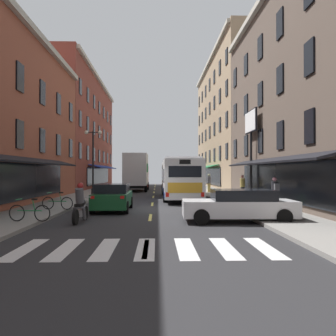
# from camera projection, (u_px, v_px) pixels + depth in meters

# --- Properties ---
(ground_plane) EXTENTS (34.80, 80.00, 0.10)m
(ground_plane) POSITION_uv_depth(u_px,v_px,m) (152.00, 210.00, 19.56)
(ground_plane) COLOR #28282B
(lane_centre_dashes) EXTENTS (0.14, 73.90, 0.01)m
(lane_centre_dashes) POSITION_uv_depth(u_px,v_px,m) (151.00, 210.00, 19.31)
(lane_centre_dashes) COLOR #DBCC4C
(lane_centre_dashes) RESTS_ON ground
(crosswalk_near) EXTENTS (7.10, 2.80, 0.01)m
(crosswalk_near) POSITION_uv_depth(u_px,v_px,m) (146.00, 248.00, 9.57)
(crosswalk_near) COLOR silver
(crosswalk_near) RESTS_ON ground
(sidewalk_left) EXTENTS (3.00, 80.00, 0.14)m
(sidewalk_left) POSITION_uv_depth(u_px,v_px,m) (46.00, 208.00, 19.38)
(sidewalk_left) COLOR gray
(sidewalk_left) RESTS_ON ground
(sidewalk_right) EXTENTS (3.00, 80.00, 0.14)m
(sidewalk_right) POSITION_uv_depth(u_px,v_px,m) (255.00, 208.00, 19.75)
(sidewalk_right) COLOR gray
(sidewalk_right) RESTS_ON ground
(storefront_row_right) EXTENTS (9.44, 79.90, 17.15)m
(storefront_row_right) POSITION_uv_depth(u_px,v_px,m) (309.00, 103.00, 25.24)
(storefront_row_right) COLOR brown
(storefront_row_right) RESTS_ON ground
(billboard_sign) EXTENTS (0.40, 2.82, 6.38)m
(billboard_sign) POSITION_uv_depth(u_px,v_px,m) (251.00, 132.00, 24.90)
(billboard_sign) COLOR black
(billboard_sign) RESTS_ON sidewalk_right
(transit_bus) EXTENTS (2.67, 12.53, 3.09)m
(transit_bus) POSITION_uv_depth(u_px,v_px,m) (179.00, 178.00, 27.79)
(transit_bus) COLOR silver
(transit_bus) RESTS_ON ground
(box_truck) EXTENTS (2.55, 6.98, 4.00)m
(box_truck) POSITION_uv_depth(u_px,v_px,m) (137.00, 173.00, 37.69)
(box_truck) COLOR #B21E19
(box_truck) RESTS_ON ground
(sedan_near) EXTENTS (4.74, 2.09, 1.37)m
(sedan_near) POSITION_uv_depth(u_px,v_px,m) (239.00, 205.00, 14.62)
(sedan_near) COLOR silver
(sedan_near) RESTS_ON ground
(sedan_mid) EXTENTS (1.90, 4.29, 1.41)m
(sedan_mid) POSITION_uv_depth(u_px,v_px,m) (140.00, 182.00, 46.67)
(sedan_mid) COLOR silver
(sedan_mid) RESTS_ON ground
(sedan_far) EXTENTS (1.92, 4.25, 1.47)m
(sedan_far) POSITION_uv_depth(u_px,v_px,m) (113.00, 197.00, 18.76)
(sedan_far) COLOR #144723
(sedan_far) RESTS_ON ground
(motorcycle_rider) EXTENTS (0.62, 2.07, 1.66)m
(motorcycle_rider) POSITION_uv_depth(u_px,v_px,m) (80.00, 206.00, 14.44)
(motorcycle_rider) COLOR black
(motorcycle_rider) RESTS_ON ground
(bicycle_near) EXTENTS (1.71, 0.48, 0.91)m
(bicycle_near) POSITION_uv_depth(u_px,v_px,m) (30.00, 212.00, 13.78)
(bicycle_near) COLOR black
(bicycle_near) RESTS_ON sidewalk_left
(bicycle_mid) EXTENTS (1.69, 0.51, 0.91)m
(bicycle_mid) POSITION_uv_depth(u_px,v_px,m) (57.00, 203.00, 18.13)
(bicycle_mid) COLOR black
(bicycle_mid) RESTS_ON sidewalk_left
(pedestrian_near) EXTENTS (0.36, 0.51, 1.69)m
(pedestrian_near) POSITION_uv_depth(u_px,v_px,m) (275.00, 192.00, 18.54)
(pedestrian_near) COLOR #33663F
(pedestrian_near) RESTS_ON sidewalk_right
(pedestrian_mid) EXTENTS (0.36, 0.36, 1.77)m
(pedestrian_mid) POSITION_uv_depth(u_px,v_px,m) (209.00, 183.00, 33.31)
(pedestrian_mid) COLOR #B29947
(pedestrian_mid) RESTS_ON sidewalk_right
(pedestrian_far) EXTENTS (0.36, 0.36, 1.73)m
(pedestrian_far) POSITION_uv_depth(u_px,v_px,m) (243.00, 186.00, 25.80)
(pedestrian_far) COLOR black
(pedestrian_far) RESTS_ON sidewalk_right
(street_lamp_twin) EXTENTS (1.42, 0.32, 5.36)m
(street_lamp_twin) POSITION_uv_depth(u_px,v_px,m) (93.00, 160.00, 28.44)
(street_lamp_twin) COLOR black
(street_lamp_twin) RESTS_ON sidewalk_left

